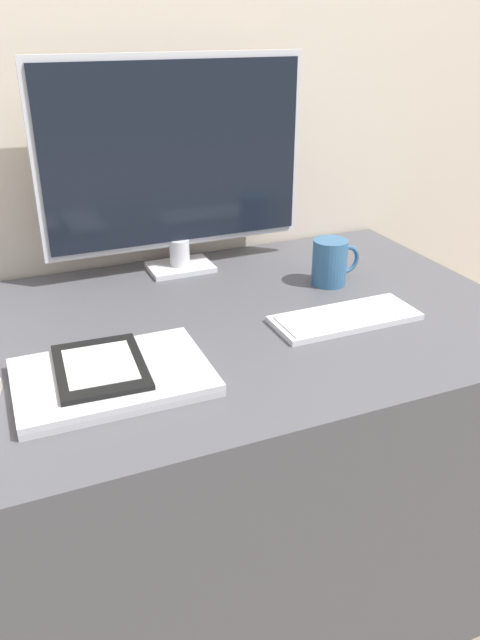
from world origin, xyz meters
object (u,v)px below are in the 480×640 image
at_px(monitor, 175,161).
at_px(coffee_mug, 331,262).
at_px(laptop, 113,378).
at_px(keyboard, 345,318).
at_px(ereader, 100,366).

height_order(monitor, coffee_mug, monitor).
height_order(monitor, laptop, monitor).
bearing_deg(monitor, keyboard, -61.67).
distance_m(laptop, coffee_mug, 0.61).
bearing_deg(coffee_mug, monitor, 142.51).
distance_m(keyboard, ereader, 0.50).
relative_size(monitor, laptop, 1.92).
bearing_deg(monitor, laptop, -120.15).
bearing_deg(keyboard, monitor, 118.33).
relative_size(laptop, coffee_mug, 2.76).
bearing_deg(coffee_mug, laptop, -156.88).
distance_m(monitor, coffee_mug, 0.42).
xyz_separation_m(monitor, coffee_mug, (0.29, -0.22, -0.21)).
height_order(keyboard, laptop, laptop).
relative_size(keyboard, ereader, 1.50).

